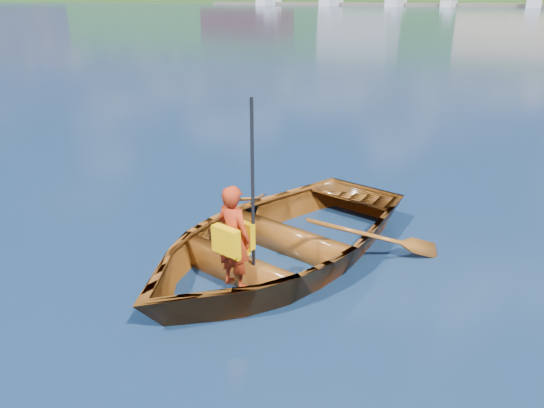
# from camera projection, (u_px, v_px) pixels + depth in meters

# --- Properties ---
(ground) EXTENTS (600.00, 600.00, 0.00)m
(ground) POSITION_uv_depth(u_px,v_px,m) (265.00, 282.00, 6.21)
(ground) COLOR #142646
(ground) RESTS_ON ground
(rowboat) EXTENTS (4.04, 4.96, 0.90)m
(rowboat) POSITION_uv_depth(u_px,v_px,m) (276.00, 239.00, 6.60)
(rowboat) COLOR brown
(rowboat) RESTS_ON ground
(child_paddler) EXTENTS (0.49, 0.40, 2.10)m
(child_paddler) POSITION_uv_depth(u_px,v_px,m) (234.00, 237.00, 5.72)
(child_paddler) COLOR #A2290F
(child_paddler) RESTS_ON ground
(dock) EXTENTS (160.05, 8.95, 0.80)m
(dock) POSITION_uv_depth(u_px,v_px,m) (491.00, 5.00, 133.86)
(dock) COLOR brown
(dock) RESTS_ON ground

